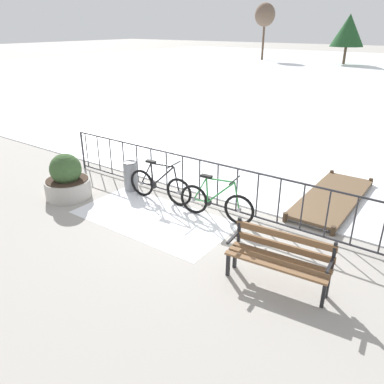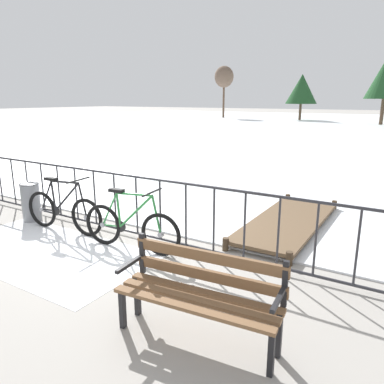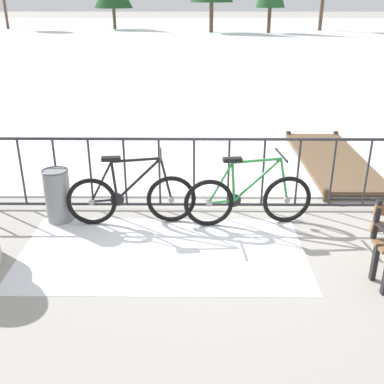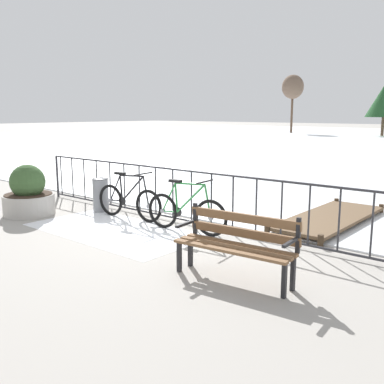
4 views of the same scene
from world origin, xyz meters
The scene contains 11 objects.
ground_plane centered at (0.00, 0.00, 0.00)m, with size 160.00×160.00×0.00m, color #9E9991.
frozen_pond centered at (0.00, 28.40, 0.01)m, with size 80.00×56.00×0.03m, color white.
snow_patch centered at (-0.85, -1.20, 0.00)m, with size 3.39×1.76×0.01m, color white.
railing_fence centered at (0.00, 0.00, 0.56)m, with size 9.06×0.06×1.07m.
bicycle_near_railing centered at (0.23, -0.44, 0.37)m, with size 1.71×0.52×0.97m.
bicycle_second centered at (-1.31, -0.42, 0.37)m, with size 1.71×0.52×0.97m.
park_bench centered at (2.22, -1.71, 0.51)m, with size 1.64×0.62×0.89m.
trash_bin centered at (-2.30, -0.35, 0.37)m, with size 0.35×0.35×0.73m.
wooden_dock centered at (1.99, 1.85, 0.12)m, with size 1.10×3.19×0.20m.
tree_centre centered at (-16.86, 36.40, 4.74)m, with size 2.26×2.26×6.03m.
tree_extra centered at (-7.48, 36.18, 3.25)m, with size 3.30×3.30×4.79m.
Camera 2 is at (3.81, -4.45, 2.27)m, focal length 34.35 mm.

